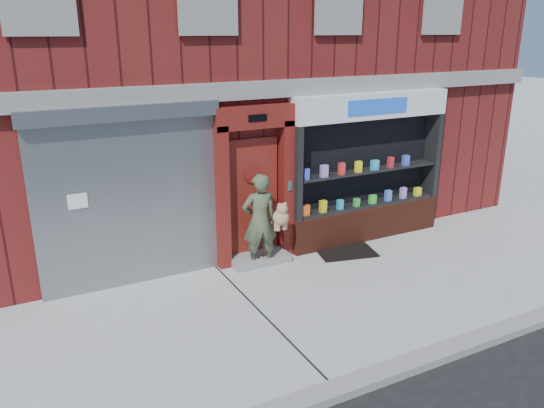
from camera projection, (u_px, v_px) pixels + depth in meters
ground at (344, 291)px, 8.82m from camera, size 80.00×80.00×0.00m
curb at (438, 354)px, 6.99m from camera, size 60.00×0.30×0.12m
building at (207, 36)px, 12.63m from camera, size 12.00×8.16×8.00m
shutter_bay at (128, 186)px, 8.60m from camera, size 3.10×0.30×3.04m
red_door_bay at (255, 185)px, 9.61m from camera, size 1.52×0.58×2.90m
pharmacy_bay at (367, 174)px, 10.69m from camera, size 3.50×0.41×3.00m
woman at (261, 221)px, 9.50m from camera, size 0.83×0.59×1.76m
doormat at (346, 251)px, 10.37m from camera, size 1.25×1.00×0.03m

